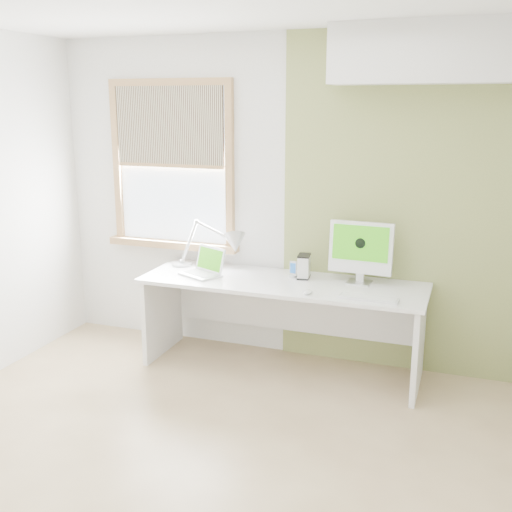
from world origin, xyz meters
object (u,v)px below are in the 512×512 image
at_px(desk, 284,303).
at_px(desk_lamp, 225,245).
at_px(laptop, 205,268).
at_px(imac, 361,249).
at_px(external_drive, 304,266).

height_order(desk, desk_lamp, desk_lamp).
bearing_deg(laptop, desk, 8.18).
xyz_separation_m(laptop, imac, (1.21, 0.19, 0.21)).
distance_m(desk, laptop, 0.69).
bearing_deg(imac, external_drive, -177.52).
relative_size(external_drive, imac, 0.39).
distance_m(external_drive, imac, 0.47).
xyz_separation_m(desk, desk_lamp, (-0.54, 0.09, 0.41)).
xyz_separation_m(external_drive, imac, (0.44, 0.02, 0.17)).
bearing_deg(desk, desk_lamp, 170.93).
distance_m(desk, imac, 0.74).
xyz_separation_m(desk, laptop, (-0.64, -0.09, 0.25)).
relative_size(desk, laptop, 5.70).
height_order(desk_lamp, imac, imac).
relative_size(desk_lamp, imac, 1.47).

